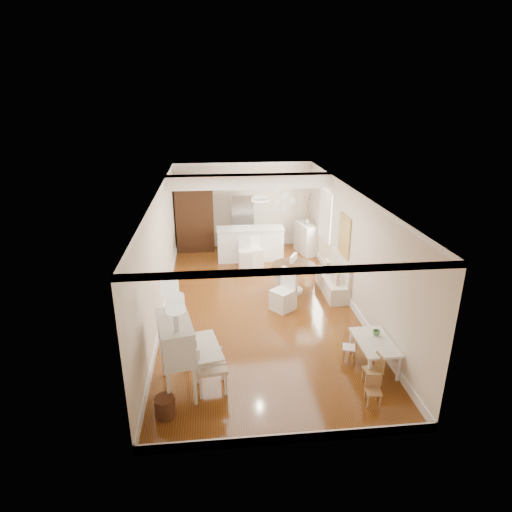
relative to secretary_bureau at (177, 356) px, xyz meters
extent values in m
plane|color=brown|center=(1.70, 3.06, -0.68)|extent=(9.00, 9.00, 0.00)
cube|color=white|center=(1.70, 3.06, 2.12)|extent=(4.50, 9.00, 0.04)
cube|color=beige|center=(1.70, 7.56, 0.72)|extent=(4.50, 0.04, 2.80)
cube|color=beige|center=(1.70, -1.44, 0.72)|extent=(4.50, 0.04, 2.80)
cube|color=beige|center=(-0.55, 3.06, 0.72)|extent=(0.04, 9.00, 2.80)
cube|color=beige|center=(3.95, 3.06, 0.72)|extent=(0.04, 9.00, 2.80)
cube|color=white|center=(1.70, 5.26, 1.94)|extent=(4.50, 0.45, 0.36)
cube|color=tan|center=(3.92, 3.56, 0.87)|extent=(0.04, 0.84, 1.04)
cube|color=white|center=(3.93, 5.46, 0.87)|extent=(0.04, 1.10, 1.40)
cylinder|color=#381E11|center=(0.50, 7.54, 1.17)|extent=(0.30, 0.03, 0.30)
cylinder|color=white|center=(1.70, 2.56, 2.07)|extent=(0.36, 0.36, 0.08)
cube|color=silver|center=(0.00, 0.00, 0.00)|extent=(1.25, 1.26, 1.35)
cube|color=silver|center=(0.57, -0.05, -0.20)|extent=(0.61, 0.61, 0.96)
cylinder|color=#532D19|center=(-0.18, -0.64, -0.51)|extent=(0.40, 0.40, 0.33)
cube|color=white|center=(3.60, 0.32, -0.41)|extent=(0.67, 1.09, 0.54)
cube|color=#A27D4A|center=(3.39, -0.21, -0.38)|extent=(0.32, 0.32, 0.59)
cube|color=#AF7F4F|center=(3.22, 0.58, -0.40)|extent=(0.32, 0.32, 0.54)
cube|color=#A27349|center=(3.22, -0.71, -0.42)|extent=(0.27, 0.27, 0.51)
cube|color=silver|center=(3.69, 3.56, -0.19)|extent=(0.52, 1.60, 0.98)
cylinder|color=#462B16|center=(2.68, 3.66, -0.29)|extent=(1.43, 1.43, 0.76)
cube|color=white|center=(2.27, 2.77, -0.18)|extent=(0.68, 0.67, 0.99)
cube|color=white|center=(2.55, 4.02, -0.21)|extent=(0.61, 0.60, 0.94)
cube|color=white|center=(1.80, 6.16, -0.16)|extent=(2.05, 0.65, 1.03)
cube|color=white|center=(1.58, 5.39, -0.22)|extent=(0.38, 0.38, 0.91)
cube|color=white|center=(1.91, 5.51, -0.22)|extent=(0.46, 0.46, 0.92)
cube|color=#381E11|center=(0.10, 7.24, 0.47)|extent=(1.20, 0.60, 2.30)
imported|color=silver|center=(2.00, 7.21, 0.22)|extent=(0.75, 0.65, 1.80)
cube|color=beige|center=(3.66, 6.61, -0.19)|extent=(0.66, 1.09, 0.97)
imported|color=#579659|center=(3.69, 0.51, -0.08)|extent=(0.16, 0.16, 0.11)
imported|color=silver|center=(3.67, 6.65, 0.37)|extent=(0.20, 0.20, 0.17)
camera|label=1|loc=(0.70, -6.27, 4.12)|focal=30.00mm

